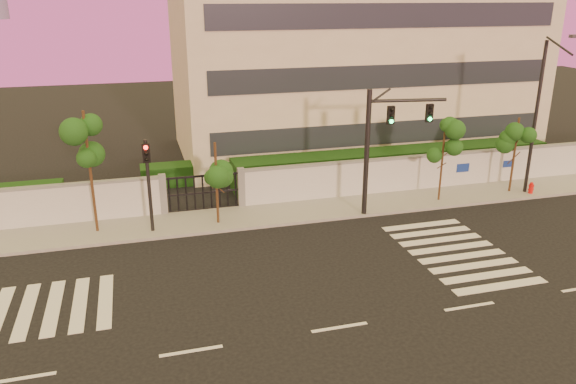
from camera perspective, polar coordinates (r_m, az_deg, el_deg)
name	(u,v)px	position (r m, az deg, el deg)	size (l,w,h in m)	color
ground	(340,327)	(19.64, 5.26, -13.54)	(120.00, 120.00, 0.00)	black
sidewalk	(267,215)	(28.57, -2.16, -2.34)	(60.00, 3.00, 0.15)	gray
perimeter_wall	(262,187)	(29.61, -2.67, 0.51)	(60.00, 0.36, 2.20)	silver
hedge_row	(269,175)	(32.46, -1.94, 1.76)	(41.00, 4.25, 1.80)	#163710
institutional_building	(352,63)	(40.50, 6.54, 12.92)	(24.40, 12.40, 12.25)	beige
road_markings	(268,282)	(22.31, -2.04, -9.09)	(57.00, 7.62, 0.02)	silver
street_tree_c	(88,145)	(26.71, -19.68, 4.53)	(1.57, 1.25, 5.87)	#382314
street_tree_d	(216,165)	(26.71, -7.31, 2.76)	(1.54, 1.22, 4.17)	#382314
street_tree_e	(444,141)	(30.62, 15.58, 4.97)	(1.36, 1.09, 4.61)	#382314
street_tree_f	(517,138)	(33.39, 22.21, 5.09)	(1.55, 1.23, 4.36)	#382314
traffic_signal_main	(383,137)	(27.94, 9.62, 5.52)	(4.06, 0.75, 6.44)	black
traffic_signal_secondary	(148,175)	(26.34, -14.03, 1.67)	(0.35, 0.34, 4.55)	black
streetlight_east	(539,111)	(33.16, 24.13, 7.52)	(0.53, 2.13, 8.83)	black
fire_hydrant	(531,189)	(34.16, 23.45, 0.29)	(0.30, 0.30, 0.80)	red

